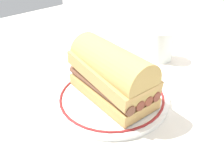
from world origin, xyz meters
TOP-DOWN VIEW (x-y plane):
  - ground_plane at (0.00, 0.00)m, footprint 1.50×1.50m
  - plate at (0.01, 0.04)m, footprint 0.26×0.26m
  - sausage_sandwich at (0.01, 0.04)m, footprint 0.21×0.11m
  - drinking_glass at (-0.04, 0.28)m, footprint 0.07×0.07m

SIDE VIEW (x-z plane):
  - ground_plane at x=0.00m, z-range 0.00..0.00m
  - plate at x=0.01m, z-range 0.00..0.02m
  - drinking_glass at x=-0.04m, z-range -0.01..0.08m
  - sausage_sandwich at x=0.01m, z-range 0.01..0.13m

